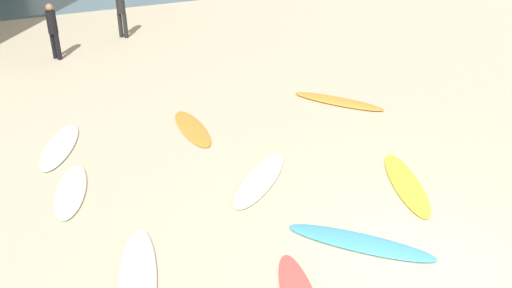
# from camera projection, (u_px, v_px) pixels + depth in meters

# --- Properties ---
(ground_plane) EXTENTS (120.00, 120.00, 0.00)m
(ground_plane) POSITION_uv_depth(u_px,v_px,m) (425.00, 267.00, 8.31)
(ground_plane) COLOR beige
(surfboard_0) EXTENTS (1.22, 2.58, 0.08)m
(surfboard_0) POSITION_uv_depth(u_px,v_px,m) (137.00, 281.00, 7.98)
(surfboard_0) COLOR silver
(surfboard_0) RESTS_ON ground_plane
(surfboard_1) EXTENTS (1.77, 2.13, 0.09)m
(surfboard_1) POSITION_uv_depth(u_px,v_px,m) (339.00, 101.00, 13.72)
(surfboard_1) COLOR gold
(surfboard_1) RESTS_ON ground_plane
(surfboard_3) EXTENTS (1.97, 2.04, 0.09)m
(surfboard_3) POSITION_uv_depth(u_px,v_px,m) (360.00, 242.00, 8.75)
(surfboard_3) COLOR #46A2D1
(surfboard_3) RESTS_ON ground_plane
(surfboard_4) EXTENTS (1.31, 2.29, 0.07)m
(surfboard_4) POSITION_uv_depth(u_px,v_px,m) (406.00, 184.00, 10.31)
(surfboard_4) COLOR yellow
(surfboard_4) RESTS_ON ground_plane
(surfboard_5) EXTENTS (1.97, 1.94, 0.08)m
(surfboard_5) POSITION_uv_depth(u_px,v_px,m) (260.00, 179.00, 10.47)
(surfboard_5) COLOR #F2ECCC
(surfboard_5) RESTS_ON ground_plane
(surfboard_6) EXTENTS (1.35, 2.17, 0.07)m
(surfboard_6) POSITION_uv_depth(u_px,v_px,m) (60.00, 147.00, 11.62)
(surfboard_6) COLOR white
(surfboard_6) RESTS_ON ground_plane
(surfboard_8) EXTENTS (1.02, 2.00, 0.07)m
(surfboard_8) POSITION_uv_depth(u_px,v_px,m) (71.00, 190.00, 10.12)
(surfboard_8) COLOR silver
(surfboard_8) RESTS_ON ground_plane
(surfboard_9) EXTENTS (0.59, 2.00, 0.07)m
(surfboard_9) POSITION_uv_depth(u_px,v_px,m) (192.00, 128.00, 12.40)
(surfboard_9) COLOR orange
(surfboard_9) RESTS_ON ground_plane
(beachgoer_near) EXTENTS (0.38, 0.38, 1.65)m
(beachgoer_near) POSITION_uv_depth(u_px,v_px,m) (53.00, 29.00, 16.26)
(beachgoer_near) COLOR black
(beachgoer_near) RESTS_ON ground_plane
(beachgoer_far) EXTENTS (0.39, 0.39, 1.71)m
(beachgoer_far) POSITION_uv_depth(u_px,v_px,m) (121.00, 9.00, 18.18)
(beachgoer_far) COLOR black
(beachgoer_far) RESTS_ON ground_plane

